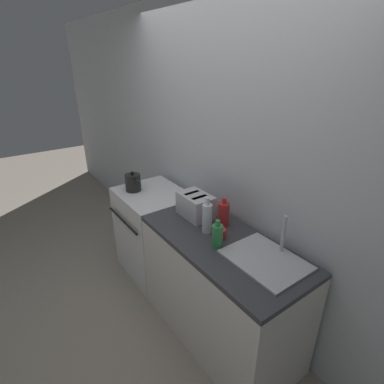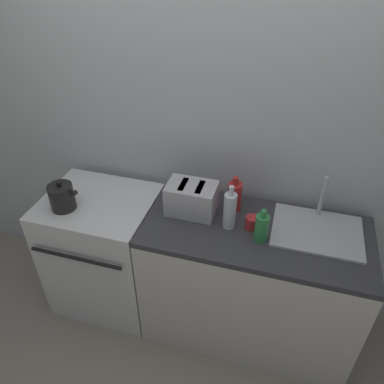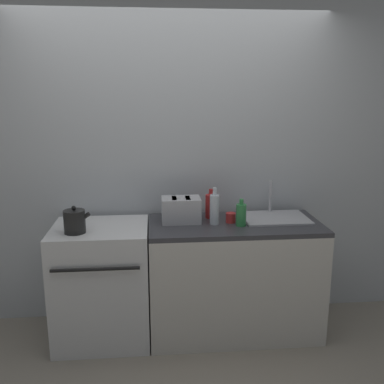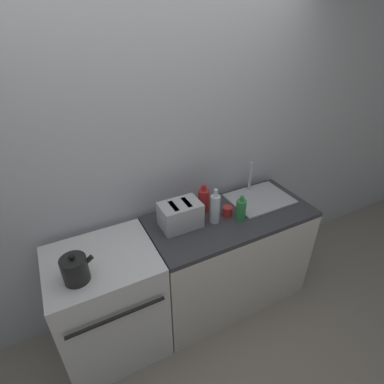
% 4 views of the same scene
% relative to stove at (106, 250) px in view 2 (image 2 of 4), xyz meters
% --- Properties ---
extents(ground_plane, '(12.00, 12.00, 0.00)m').
position_rel_stove_xyz_m(ground_plane, '(0.55, -0.30, -0.46)').
color(ground_plane, gray).
extents(wall_back, '(8.00, 0.05, 2.60)m').
position_rel_stove_xyz_m(wall_back, '(0.55, 0.38, 0.84)').
color(wall_back, silver).
rests_on(wall_back, ground_plane).
extents(stove, '(0.71, 0.64, 0.91)m').
position_rel_stove_xyz_m(stove, '(0.00, 0.00, 0.00)').
color(stove, silver).
rests_on(stove, ground_plane).
extents(counter_block, '(1.32, 0.62, 0.91)m').
position_rel_stove_xyz_m(counter_block, '(1.03, 0.01, -0.01)').
color(counter_block, silver).
rests_on(counter_block, ground_plane).
extents(kettle, '(0.19, 0.15, 0.20)m').
position_rel_stove_xyz_m(kettle, '(-0.16, -0.12, 0.53)').
color(kettle, black).
rests_on(kettle, stove).
extents(toaster, '(0.30, 0.20, 0.19)m').
position_rel_stove_xyz_m(toaster, '(0.61, 0.07, 0.54)').
color(toaster, '#BCBCC1').
rests_on(toaster, counter_block).
extents(sink_tray, '(0.50, 0.39, 0.28)m').
position_rel_stove_xyz_m(sink_tray, '(1.36, 0.09, 0.46)').
color(sink_tray, '#B7B7BC').
rests_on(sink_tray, counter_block).
extents(bottle_clear, '(0.07, 0.07, 0.28)m').
position_rel_stove_xyz_m(bottle_clear, '(0.86, -0.00, 0.56)').
color(bottle_clear, silver).
rests_on(bottle_clear, counter_block).
extents(bottle_green, '(0.08, 0.08, 0.21)m').
position_rel_stove_xyz_m(bottle_green, '(1.05, -0.06, 0.53)').
color(bottle_green, '#338C47').
rests_on(bottle_green, counter_block).
extents(bottle_red, '(0.09, 0.09, 0.23)m').
position_rel_stove_xyz_m(bottle_red, '(0.86, 0.16, 0.54)').
color(bottle_red, '#B72828').
rests_on(bottle_red, counter_block).
extents(cup_red, '(0.08, 0.08, 0.08)m').
position_rel_stove_xyz_m(cup_red, '(0.99, 0.02, 0.48)').
color(cup_red, red).
rests_on(cup_red, counter_block).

